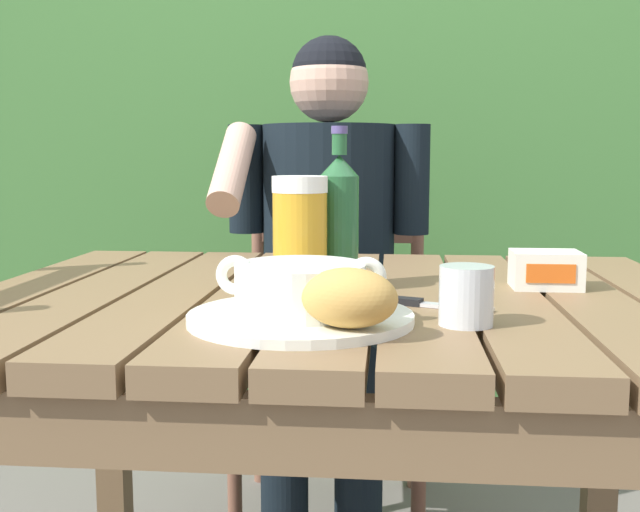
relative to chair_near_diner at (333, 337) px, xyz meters
The scene contains 12 objects.
dining_table 0.89m from the chair_near_diner, 85.31° to the right, with size 1.11×0.87×0.76m.
hedge_backdrop 1.10m from the chair_near_diner, 81.41° to the left, with size 3.46×0.88×2.81m.
chair_near_diner is the anchor object (origin of this frame).
person_eating 0.32m from the chair_near_diner, 90.84° to the right, with size 0.48×0.47×1.24m.
serving_plate 1.13m from the chair_near_diner, 87.85° to the right, with size 0.28×0.28×0.01m.
soup_bowl 1.14m from the chair_near_diner, 87.85° to the right, with size 0.21×0.16×0.07m.
bread_roll 1.21m from the chair_near_diner, 84.84° to the right, with size 0.13×0.11×0.07m.
beer_glass 0.96m from the chair_near_diner, 88.98° to the right, with size 0.08×0.08×0.17m.
beer_bottle 0.92m from the chair_near_diner, 85.05° to the right, with size 0.06×0.06×0.25m.
water_glass_small 1.16m from the chair_near_diner, 77.33° to the right, with size 0.07×0.07×0.07m.
butter_tub 0.95m from the chair_near_diner, 64.19° to the right, with size 0.10×0.08×0.06m.
table_knife 1.03m from the chair_near_diner, 78.83° to the right, with size 0.16×0.08×0.01m.
Camera 1 is at (0.08, -1.15, 0.97)m, focal length 43.13 mm.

